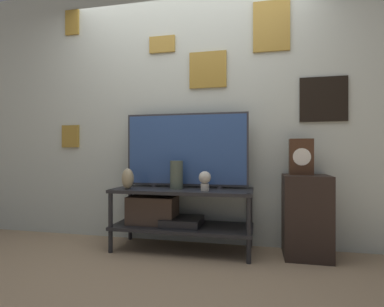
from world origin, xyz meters
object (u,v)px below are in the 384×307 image
object	(u,v)px
television	(186,150)
vase_tall_ceramic	(176,175)
mantel_clock	(301,157)
vase_urn_stoneware	(128,179)
decorative_bust	(205,179)

from	to	relation	value
television	vase_tall_ceramic	size ratio (longest dim) A/B	4.55
vase_tall_ceramic	television	bearing A→B (deg)	64.25
television	mantel_clock	distance (m)	1.05
vase_tall_ceramic	vase_urn_stoneware	distance (m)	0.45
television	vase_tall_ceramic	bearing A→B (deg)	-115.75
television	vase_tall_ceramic	distance (m)	0.27
television	mantel_clock	size ratio (longest dim) A/B	3.74
vase_tall_ceramic	mantel_clock	size ratio (longest dim) A/B	0.82
mantel_clock	decorative_bust	bearing A→B (deg)	-167.42
television	vase_urn_stoneware	xyz separation A→B (m)	(-0.50, -0.23, -0.27)
vase_tall_ceramic	vase_urn_stoneware	xyz separation A→B (m)	(-0.44, -0.11, -0.04)
vase_urn_stoneware	decorative_bust	xyz separation A→B (m)	(0.72, 0.04, 0.00)
vase_tall_ceramic	decorative_bust	world-z (taller)	vase_tall_ceramic
decorative_bust	television	bearing A→B (deg)	137.92
decorative_bust	mantel_clock	distance (m)	0.88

